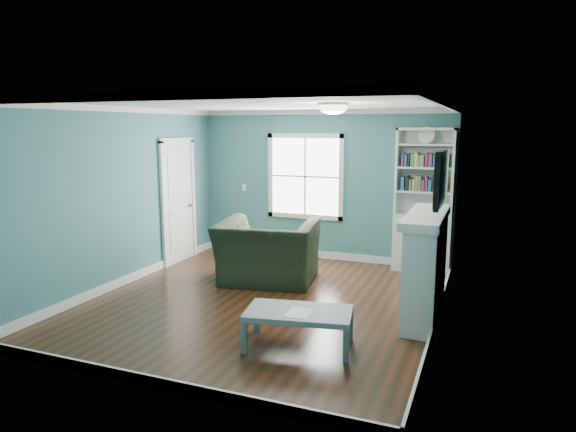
% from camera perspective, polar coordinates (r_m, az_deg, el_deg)
% --- Properties ---
extents(floor, '(5.00, 5.00, 0.00)m').
position_cam_1_polar(floor, '(6.99, -2.71, -9.45)').
color(floor, black).
rests_on(floor, ground).
extents(room_walls, '(5.00, 5.00, 5.00)m').
position_cam_1_polar(room_walls, '(6.64, -2.82, 3.54)').
color(room_walls, '#3F7776').
rests_on(room_walls, ground).
extents(trim, '(4.50, 5.00, 2.60)m').
position_cam_1_polar(trim, '(6.69, -2.80, 0.60)').
color(trim, white).
rests_on(trim, ground).
extents(window, '(1.40, 0.06, 1.50)m').
position_cam_1_polar(window, '(9.06, 1.93, 4.42)').
color(window, white).
rests_on(window, room_walls).
extents(bookshelf, '(0.90, 0.35, 2.31)m').
position_cam_1_polar(bookshelf, '(8.48, 14.77, 0.13)').
color(bookshelf, silver).
rests_on(bookshelf, ground).
extents(fireplace, '(0.44, 1.58, 1.30)m').
position_cam_1_polar(fireplace, '(6.47, 15.14, -5.50)').
color(fireplace, black).
rests_on(fireplace, ground).
extents(tv, '(0.06, 1.10, 0.65)m').
position_cam_1_polar(tv, '(6.26, 16.69, 4.08)').
color(tv, black).
rests_on(tv, fireplace).
extents(door, '(0.12, 0.98, 2.17)m').
position_cam_1_polar(door, '(9.00, -12.08, 1.74)').
color(door, silver).
rests_on(door, ground).
extents(ceiling_fixture, '(0.38, 0.38, 0.15)m').
position_cam_1_polar(ceiling_fixture, '(6.38, 5.03, 11.96)').
color(ceiling_fixture, white).
rests_on(ceiling_fixture, room_walls).
extents(light_switch, '(0.08, 0.01, 0.12)m').
position_cam_1_polar(light_switch, '(9.55, -4.88, 3.16)').
color(light_switch, white).
rests_on(light_switch, room_walls).
extents(recliner, '(1.55, 1.14, 1.25)m').
position_cam_1_polar(recliner, '(7.68, -2.26, -2.84)').
color(recliner, black).
rests_on(recliner, ground).
extents(coffee_table, '(1.20, 0.80, 0.40)m').
position_cam_1_polar(coffee_table, '(5.52, 1.20, -10.96)').
color(coffee_table, '#515961').
rests_on(coffee_table, ground).
extents(paper_sheet, '(0.26, 0.32, 0.00)m').
position_cam_1_polar(paper_sheet, '(5.42, 1.24, -10.73)').
color(paper_sheet, white).
rests_on(paper_sheet, coffee_table).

